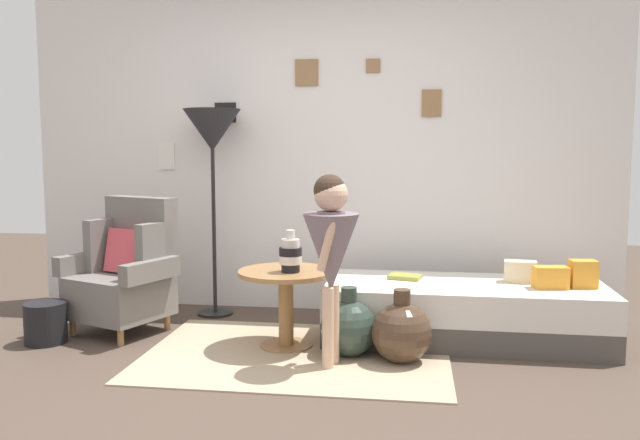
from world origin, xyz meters
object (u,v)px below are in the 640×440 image
object	(u,v)px
floor_lamp	(212,136)
book_on_daybed	(405,277)
demijohn_far	(402,332)
magazine_basket	(46,323)
armchair	(126,271)
demijohn_near	(349,328)
daybed	(464,312)
person_child	(331,244)
side_table	(286,291)
vase_striped	(291,255)

from	to	relation	value
floor_lamp	book_on_daybed	bearing A→B (deg)	-12.55
demijohn_far	magazine_basket	bearing A→B (deg)	178.33
book_on_daybed	armchair	bearing A→B (deg)	-174.31
book_on_daybed	demijohn_near	size ratio (longest dim) A/B	0.49
daybed	person_child	world-z (taller)	person_child
demijohn_near	magazine_basket	xyz separation A→B (m)	(-2.08, -0.01, -0.05)
side_table	book_on_daybed	world-z (taller)	side_table
floor_lamp	person_child	xyz separation A→B (m)	(1.07, -1.12, -0.66)
daybed	side_table	distance (m)	1.25
floor_lamp	armchair	bearing A→B (deg)	-132.75
side_table	vase_striped	world-z (taller)	vase_striped
magazine_basket	book_on_daybed	bearing A→B (deg)	13.27
armchair	floor_lamp	xyz separation A→B (m)	(0.50, 0.54, 0.98)
side_table	vase_striped	xyz separation A→B (m)	(0.04, -0.05, 0.25)
armchair	person_child	xyz separation A→B (m)	(1.57, -0.58, 0.32)
demijohn_far	magazine_basket	distance (m)	2.42
daybed	magazine_basket	distance (m)	2.88
person_child	book_on_daybed	xyz separation A→B (m)	(0.44, 0.78, -0.34)
armchair	magazine_basket	size ratio (longest dim) A/B	3.46
armchair	side_table	distance (m)	1.25
daybed	vase_striped	distance (m)	1.29
armchair	floor_lamp	distance (m)	1.22
armchair	floor_lamp	size ratio (longest dim) A/B	0.60
person_child	demijohn_far	world-z (taller)	person_child
demijohn_near	demijohn_far	distance (m)	0.35
person_child	demijohn_near	bearing A→B (deg)	68.34
floor_lamp	demijohn_near	size ratio (longest dim) A/B	3.63
vase_striped	side_table	bearing A→B (deg)	130.11
daybed	floor_lamp	distance (m)	2.32
daybed	demijohn_far	distance (m)	0.69
demijohn_near	floor_lamp	bearing A→B (deg)	142.35
person_child	book_on_daybed	bearing A→B (deg)	60.95
armchair	demijohn_near	xyz separation A→B (m)	(1.66, -0.36, -0.25)
side_table	floor_lamp	size ratio (longest dim) A/B	0.39
armchair	side_table	size ratio (longest dim) A/B	1.53
demijohn_near	magazine_basket	size ratio (longest dim) A/B	1.60
daybed	vase_striped	size ratio (longest dim) A/B	6.91
vase_striped	demijohn_near	world-z (taller)	vase_striped
side_table	demijohn_near	distance (m)	0.49
daybed	book_on_daybed	xyz separation A→B (m)	(-0.41, 0.10, 0.22)
vase_striped	demijohn_far	distance (m)	0.87
vase_striped	book_on_daybed	distance (m)	0.91
book_on_daybed	demijohn_near	bearing A→B (deg)	-121.73
floor_lamp	book_on_daybed	xyz separation A→B (m)	(1.51, -0.34, -1.00)
floor_lamp	book_on_daybed	world-z (taller)	floor_lamp
demijohn_near	magazine_basket	world-z (taller)	demijohn_near
armchair	book_on_daybed	bearing A→B (deg)	5.69
armchair	side_table	bearing A→B (deg)	-10.94
person_child	demijohn_far	bearing A→B (deg)	18.36
book_on_daybed	magazine_basket	xyz separation A→B (m)	(-2.43, -0.57, -0.28)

